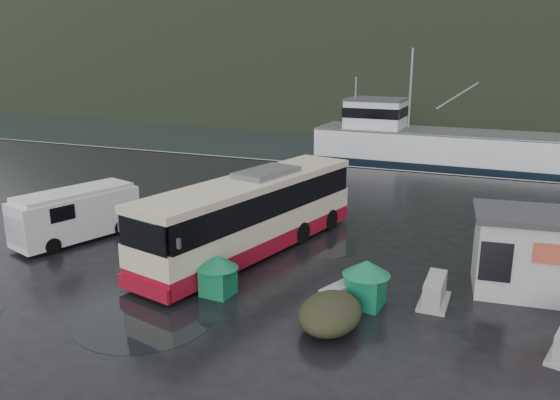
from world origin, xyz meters
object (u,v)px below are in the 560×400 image
at_px(ticket_kiosk, 523,292).
at_px(jersey_barrier_a, 338,308).
at_px(white_van, 79,240).
at_px(jersey_barrier_c, 434,303).
at_px(waste_bin_left, 218,294).
at_px(dome_tent, 330,328).
at_px(fishing_trawler, 441,153).
at_px(waste_bin_right, 365,305).
at_px(coach_bus, 253,251).

xyz_separation_m(ticket_kiosk, jersey_barrier_a, (-5.52, -3.59, 0.00)).
distance_m(white_van, jersey_barrier_c, 15.22).
bearing_deg(white_van, jersey_barrier_c, 15.83).
height_order(waste_bin_left, dome_tent, waste_bin_left).
relative_size(waste_bin_left, dome_tent, 0.55).
relative_size(white_van, jersey_barrier_c, 3.04).
height_order(jersey_barrier_a, fishing_trawler, fishing_trawler).
bearing_deg(waste_bin_right, white_van, 173.23).
distance_m(white_van, dome_tent, 13.03).
bearing_deg(waste_bin_left, waste_bin_right, 12.56).
bearing_deg(jersey_barrier_c, ticket_kiosk, 37.36).
distance_m(waste_bin_right, jersey_barrier_c, 2.28).
height_order(coach_bus, jersey_barrier_a, coach_bus).
distance_m(white_van, waste_bin_left, 8.76).
distance_m(waste_bin_right, dome_tent, 2.00).
bearing_deg(dome_tent, waste_bin_left, 168.75).
xyz_separation_m(waste_bin_right, fishing_trawler, (-0.91, 29.68, 0.00)).
distance_m(coach_bus, jersey_barrier_a, 6.01).
distance_m(coach_bus, fishing_trawler, 26.89).
bearing_deg(jersey_barrier_a, dome_tent, -83.77).
bearing_deg(jersey_barrier_a, fishing_trawler, 90.30).
bearing_deg(fishing_trawler, coach_bus, -98.24).
relative_size(waste_bin_right, jersey_barrier_c, 0.87).
distance_m(jersey_barrier_a, fishing_trawler, 30.20).
xyz_separation_m(waste_bin_right, jersey_barrier_a, (-0.75, -0.51, 0.00)).
bearing_deg(waste_bin_right, fishing_trawler, 91.76).
bearing_deg(jersey_barrier_a, jersey_barrier_c, 28.46).
distance_m(ticket_kiosk, jersey_barrier_c, 3.42).
distance_m(white_van, fishing_trawler, 30.67).
height_order(coach_bus, waste_bin_left, coach_bus).
xyz_separation_m(jersey_barrier_a, jersey_barrier_c, (2.80, 1.52, 0.00)).
height_order(coach_bus, ticket_kiosk, coach_bus).
relative_size(waste_bin_right, ticket_kiosk, 0.43).
bearing_deg(coach_bus, jersey_barrier_a, -24.39).
distance_m(white_van, ticket_kiosk, 17.99).
bearing_deg(white_van, jersey_barrier_a, 8.42).
xyz_separation_m(coach_bus, dome_tent, (4.88, -5.09, 0.00)).
relative_size(coach_bus, white_van, 2.15).
relative_size(white_van, dome_tent, 2.13).
height_order(white_van, jersey_barrier_a, white_van).
distance_m(white_van, waste_bin_right, 13.25).
relative_size(waste_bin_right, dome_tent, 0.61).
bearing_deg(white_van, ticket_kiosk, 22.76).
distance_m(coach_bus, waste_bin_left, 4.31).
bearing_deg(fishing_trawler, white_van, -111.98).
bearing_deg(coach_bus, waste_bin_left, -67.21).
xyz_separation_m(jersey_barrier_c, fishing_trawler, (-2.96, 28.68, 0.00)).
height_order(dome_tent, fishing_trawler, fishing_trawler).
relative_size(ticket_kiosk, jersey_barrier_c, 2.03).
relative_size(waste_bin_right, jersey_barrier_a, 1.00).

